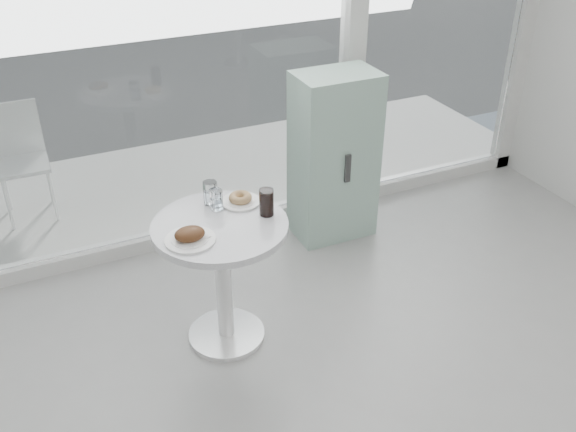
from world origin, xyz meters
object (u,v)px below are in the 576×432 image
patio_chair (20,154)px  cola_glass (267,203)px  plate_fritter (191,236)px  plate_donut (240,199)px  water_tumbler_b (210,194)px  mint_cabinet (334,157)px  main_table (222,258)px  water_tumbler_a (216,201)px

patio_chair → cola_glass: (1.12, -1.91, 0.32)m
plate_fritter → plate_donut: size_ratio=1.18×
plate_donut → water_tumbler_b: bearing=155.1°
mint_cabinet → plate_fritter: 1.55m
main_table → water_tumbler_b: size_ratio=6.01×
patio_chair → water_tumbler_a: 1.98m
main_table → mint_cabinet: mint_cabinet is taller
patio_chair → plate_donut: 2.04m
water_tumbler_a → water_tumbler_b: bearing=95.0°
mint_cabinet → cola_glass: (-0.84, -0.78, 0.25)m
plate_fritter → water_tumbler_a: 0.33m
water_tumbler_a → water_tumbler_b: water_tumbler_b is taller
plate_donut → cola_glass: size_ratio=1.47×
mint_cabinet → water_tumbler_b: 1.21m
plate_donut → cola_glass: (0.08, -0.18, 0.05)m
main_table → patio_chair: (-0.86, 1.89, -0.03)m
plate_donut → cola_glass: cola_glass is taller
mint_cabinet → plate_donut: size_ratio=5.46×
patio_chair → cola_glass: bearing=-58.6°
plate_fritter → water_tumbler_a: bearing=47.4°
patio_chair → water_tumbler_a: (0.90, -1.74, 0.30)m
main_table → patio_chair: bearing=114.5°
cola_glass → main_table: bearing=176.4°
mint_cabinet → plate_fritter: size_ratio=4.64×
patio_chair → cola_glass: 2.24m
plate_donut → water_tumbler_a: (-0.14, -0.01, 0.03)m
water_tumbler_a → cola_glass: size_ratio=0.77×
patio_chair → water_tumbler_b: 1.92m
main_table → plate_fritter: 0.32m
mint_cabinet → plate_donut: (-0.92, -0.60, 0.19)m
water_tumbler_b → water_tumbler_a: bearing=-85.0°
mint_cabinet → water_tumbler_a: 1.24m
plate_fritter → plate_donut: 0.44m
water_tumbler_a → water_tumbler_b: 0.08m
plate_fritter → cola_glass: size_ratio=1.72×
water_tumbler_a → plate_donut: bearing=3.2°
water_tumbler_a → cola_glass: cola_glass is taller
mint_cabinet → plate_fritter: (-1.28, -0.85, 0.20)m
patio_chair → main_table: bearing=-64.6°
main_table → patio_chair: 2.08m
cola_glass → water_tumbler_a: bearing=142.8°
water_tumbler_b → main_table: bearing=-97.9°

